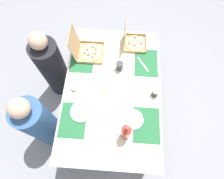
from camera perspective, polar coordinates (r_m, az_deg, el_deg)
The scene contains 19 objects.
ground_plane at distance 2.70m, azimuth 0.00°, elevation -6.46°, with size 6.00×6.00×0.00m, color gray.
dining_table at distance 2.09m, azimuth 0.00°, elevation -1.11°, with size 1.58×1.02×0.75m.
placemat_near_left at distance 1.90m, azimuth 10.34°, elevation -10.49°, with size 0.36×0.26×0.00m, color #236638.
placemat_near_right at distance 2.18m, azimuth 10.23°, elevation 7.96°, with size 0.36×0.26×0.00m, color #236638.
placemat_far_left at distance 1.92m, azimuth -11.67°, elevation -9.02°, with size 0.36×0.26×0.00m, color #236638.
placemat_far_right at distance 2.20m, azimuth -8.89°, elevation 9.07°, with size 0.36×0.26×0.00m, color #236638.
pizza_box_edge_far at distance 2.27m, azimuth 6.26°, elevation 14.21°, with size 0.26×0.26×0.30m.
pizza_box_center at distance 2.20m, azimuth -7.46°, elevation 11.61°, with size 0.29×0.33×0.32m.
plate_far_left at distance 1.92m, azimuth -9.20°, elevation -6.67°, with size 0.22×0.22×0.03m.
plate_near_left at distance 1.89m, azimuth 6.33°, elevation -8.99°, with size 0.20×0.20×0.03m.
plate_near_right at distance 1.98m, azimuth -3.31°, elevation -0.71°, with size 0.20×0.20×0.03m.
soda_bottle at distance 1.73m, azimuth 4.21°, elevation -12.67°, with size 0.09×0.09×0.32m.
cup_spare at distance 1.98m, azimuth 12.93°, elevation -0.95°, with size 0.07×0.07×0.09m, color #333338.
cup_dark at distance 2.07m, azimuth 2.29°, elevation 7.10°, with size 0.08×0.08×0.11m, color #333338.
condiment_bowl at distance 2.02m, azimuth -11.11°, elevation 0.62°, with size 0.08×0.08×0.04m, color white.
knife_by_far_left at distance 2.16m, azimuth 9.31°, elevation 7.53°, with size 0.21×0.02×0.01m, color #B7B7BC.
knife_by_near_right at distance 1.86m, azimuth -5.18°, elevation -12.34°, with size 0.21×0.02×0.01m, color #B7B7BC.
diner_left_seat at distance 2.27m, azimuth -20.76°, elevation -9.49°, with size 0.32×0.32×1.13m.
diner_right_seat at distance 2.51m, azimuth -17.37°, elevation 6.27°, with size 0.32×0.32×1.13m.
Camera 1 is at (-0.81, -0.05, 2.57)m, focal length 30.31 mm.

